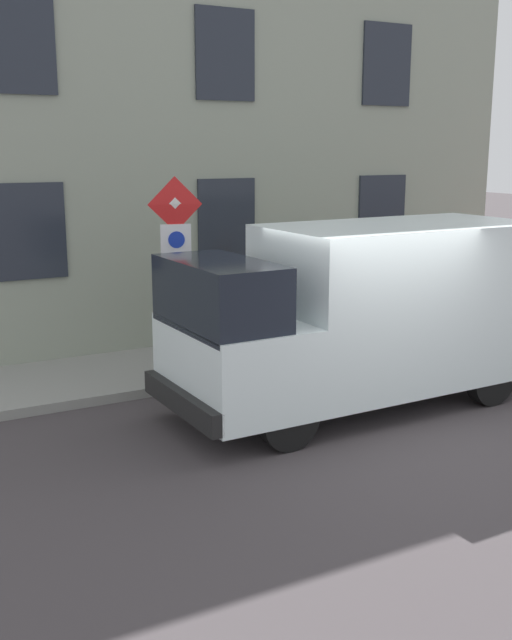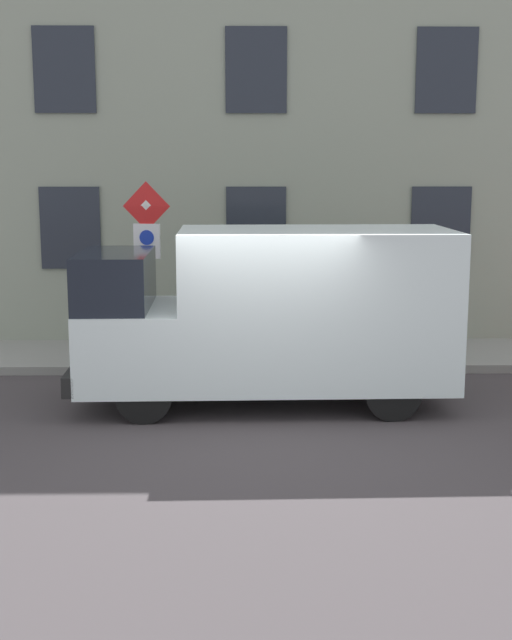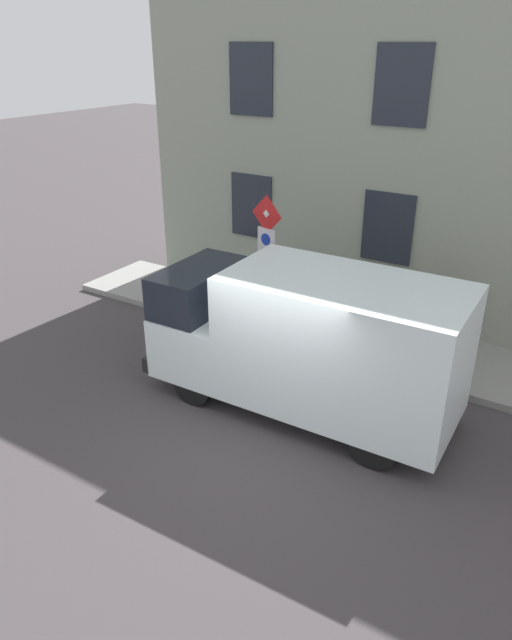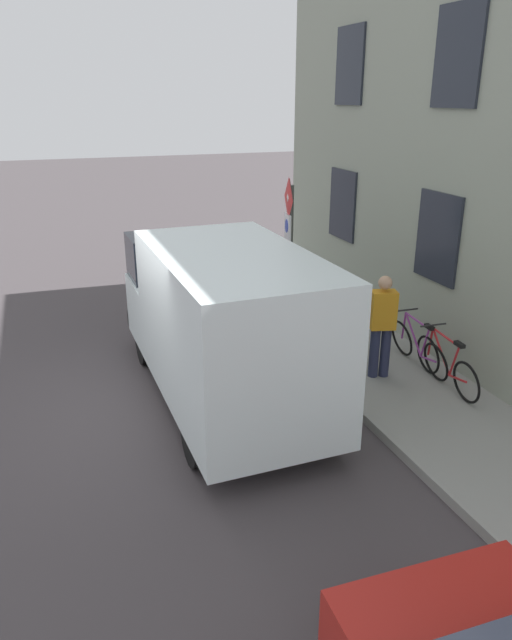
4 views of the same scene
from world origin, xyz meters
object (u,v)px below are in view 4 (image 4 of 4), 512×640
sign_post_stacked (289,235)px  bicycle_red (446,365)px  delivery_van (222,319)px  pedestrian (382,323)px  bicycle_purple (418,347)px

sign_post_stacked → bicycle_red: size_ratio=1.67×
delivery_van → bicycle_red: delivery_van is taller
bicycle_red → pedestrian: bearing=52.0°
delivery_van → bicycle_red: 3.61m
sign_post_stacked → pedestrian: bearing=-74.6°
sign_post_stacked → bicycle_red: sign_post_stacked is taller
sign_post_stacked → delivery_van: size_ratio=0.53×
pedestrian → sign_post_stacked: bearing=31.1°
bicycle_red → bicycle_purple: same height
bicycle_purple → delivery_van: bearing=86.9°
sign_post_stacked → pedestrian: sign_post_stacked is taller
bicycle_purple → pedestrian: bearing=97.3°
bicycle_red → pedestrian: pedestrian is taller
bicycle_red → sign_post_stacked: bearing=28.7°
delivery_van → sign_post_stacked: bearing=-45.3°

